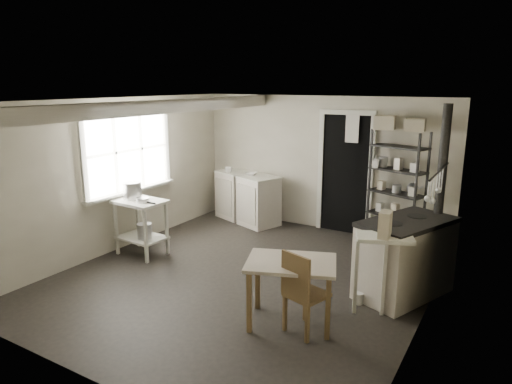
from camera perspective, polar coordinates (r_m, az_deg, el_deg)
The scene contains 31 objects.
floor at distance 6.15m, azimuth -1.45°, elevation -10.58°, with size 5.00×5.00×0.00m, color black.
ceiling at distance 5.62m, azimuth -1.59°, elevation 11.35°, with size 5.00×5.00×0.00m, color white.
wall_back at distance 7.96m, azimuth 8.11°, elevation 3.54°, with size 4.50×0.02×2.30m, color #BEB7A2.
wall_front at distance 3.98m, azimuth -21.16°, elevation -7.44°, with size 4.50×0.02×2.30m, color #BEB7A2.
wall_left at distance 7.20m, azimuth -16.87°, elevation 2.04°, with size 0.02×5.00×2.30m, color #BEB7A2.
wall_right at distance 5.00m, azimuth 20.94°, elevation -3.22°, with size 0.02×5.00×2.30m, color #BEB7A2.
window at distance 7.26m, azimuth -15.74°, elevation 5.01°, with size 0.12×1.76×1.28m, color beige, non-canonical shape.
doorway at distance 7.80m, azimuth 11.03°, elevation 2.10°, with size 0.96×0.10×2.08m, color beige, non-canonical shape.
ceiling_beam at distance 6.34m, azimuth -10.96°, elevation 10.47°, with size 0.18×5.00×0.18m, color beige, non-canonical shape.
wallpaper_panel at distance 5.00m, azimuth 20.83°, elevation -3.20°, with size 0.01×5.00×2.30m, color beige, non-canonical shape.
utensil_rail at distance 5.50m, azimuth 21.78°, elevation 2.47°, with size 0.06×1.20×0.44m, color #B3B3B6, non-canonical shape.
prep_table at distance 7.00m, azimuth -14.12°, elevation -4.45°, with size 0.73×0.52×0.83m, color beige, non-canonical shape.
stockpot at distance 6.98m, azimuth -15.23°, elevation 0.03°, with size 0.27×0.27×0.29m, color #B3B3B6.
saucepan at distance 6.75m, azimuth -13.98°, elevation -1.14°, with size 0.19×0.19×0.10m, color #B3B3B6.
bucket at distance 6.91m, azimuth -13.76°, elevation -4.80°, with size 0.22×0.22×0.24m, color #B3B3B6.
base_cabinets at distance 8.41m, azimuth -1.12°, elevation -0.60°, with size 1.36×0.58×0.89m, color beige, non-canonical shape.
mixing_bowl at distance 8.18m, azimuth -0.59°, elevation 2.53°, with size 0.26×0.26×0.06m, color silver.
counter_cup at distance 8.45m, azimuth -3.46°, elevation 3.00°, with size 0.13×0.13×0.10m, color silver.
shelf_rack at distance 7.38m, azimuth 17.19°, elevation 0.69°, with size 0.86×0.33×1.81m, color black, non-canonical shape.
shelf_jar at distance 7.35m, azimuth 14.77°, elevation 4.18°, with size 0.09×0.09×0.20m, color silver.
storage_box_a at distance 7.31m, azimuth 15.85°, elevation 9.09°, with size 0.31×0.27×0.21m, color beige.
storage_box_b at distance 7.20m, azimuth 19.34°, elevation 8.62°, with size 0.28×0.26×0.18m, color beige.
stove at distance 5.80m, azimuth 18.10°, elevation -8.11°, with size 0.66×1.20×0.94m, color beige, non-canonical shape.
stovepipe at distance 5.94m, azimuth 22.33°, elevation 3.57°, with size 0.11×0.11×1.36m, color black, non-canonical shape.
side_ledge at distance 5.25m, azimuth 15.47°, elevation -10.39°, with size 0.60×0.32×0.92m, color beige, non-canonical shape.
oats_box at distance 4.99m, azimuth 15.79°, elevation -4.54°, with size 0.11×0.19×0.28m, color beige.
work_table at distance 4.94m, azimuth 4.35°, elevation -12.09°, with size 0.92×0.65×0.70m, color beige, non-canonical shape.
table_cup at distance 4.57m, azimuth 5.59°, elevation -8.46°, with size 0.10×0.10×0.10m, color silver.
chair at distance 4.75m, azimuth 6.39°, elevation -11.81°, with size 0.37×0.39×0.89m, color brown, non-canonical shape.
flour_sack at distance 7.13m, azimuth 16.24°, elevation -5.61°, with size 0.36×0.31×0.44m, color silver.
floor_crock at distance 5.58m, azimuth 12.72°, elevation -12.75°, with size 0.11×0.11×0.13m, color silver.
Camera 1 is at (2.99, -4.75, 2.51)m, focal length 32.00 mm.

